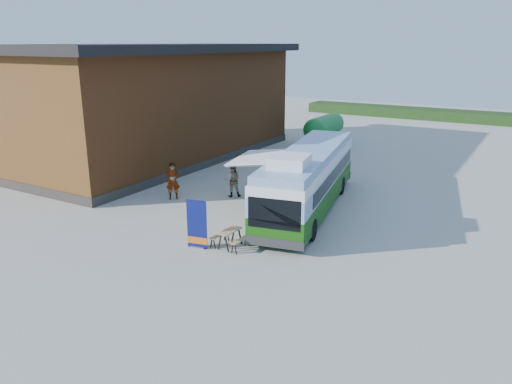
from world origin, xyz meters
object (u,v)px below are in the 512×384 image
Objects in this scene: bus at (308,178)px; person_b at (233,180)px; person_a at (173,181)px; picnic_table at (230,234)px; slurry_tanker at (324,127)px; banner at (197,229)px.

bus reaches higher than person_b.
person_a is 3.00m from person_b.
bus is 8.93× the size of picnic_table.
slurry_tanker is at bearing 48.21° from person_a.
bus is 4.31m from person_b.
person_b is (-4.25, 0.08, -0.73)m from bus.
person_b is (2.33, 1.88, -0.06)m from person_a.
banner is at bearing -78.53° from slurry_tanker.
slurry_tanker reaches higher than person_a.
picnic_table is 22.07m from slurry_tanker.
picnic_table is 6.95m from person_a.
bus is 17.01m from slurry_tanker.
person_a is (-4.83, 4.42, 0.14)m from banner.
bus is at bearing 84.38° from picnic_table.
slurry_tanker is at bearing 105.63° from picnic_table.
banner is at bearing -117.23° from bus.
bus reaches higher than banner.
banner is (-1.76, -6.22, -0.81)m from bus.
picnic_table is 0.22× the size of slurry_tanker.
banner is 1.04× the size of person_a.
slurry_tanker is (0.62, 17.72, 0.28)m from person_a.
person_b reaches higher than picnic_table.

